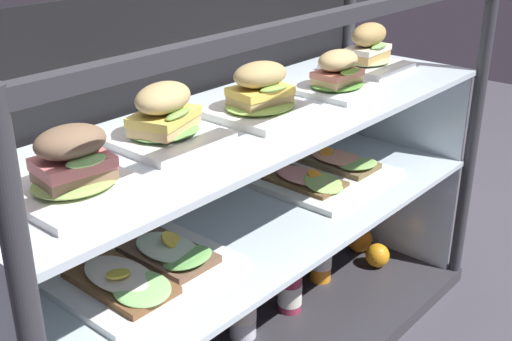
# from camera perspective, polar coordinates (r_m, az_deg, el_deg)

# --- Properties ---
(case_frame) EXTENTS (1.40, 0.46, 0.92)m
(case_frame) POSITION_cam_1_polar(r_m,az_deg,el_deg) (1.54, -3.63, 0.21)
(case_frame) COLOR #333338
(case_frame) RESTS_ON ground
(riser_lower_tier) EXTENTS (1.33, 0.39, 0.35)m
(riser_lower_tier) POSITION_cam_1_polar(r_m,az_deg,el_deg) (1.60, -0.00, -10.54)
(riser_lower_tier) COLOR silver
(riser_lower_tier) RESTS_ON case_base_deck
(shelf_lower_glass) EXTENTS (1.35, 0.41, 0.01)m
(shelf_lower_glass) POSITION_cam_1_polar(r_m,az_deg,el_deg) (1.50, -0.00, -4.86)
(shelf_lower_glass) COLOR silver
(shelf_lower_glass) RESTS_ON riser_lower_tier
(riser_upper_tier) EXTENTS (1.33, 0.39, 0.25)m
(riser_upper_tier) POSITION_cam_1_polar(r_m,az_deg,el_deg) (1.45, -0.00, -0.25)
(riser_upper_tier) COLOR silver
(riser_upper_tier) RESTS_ON shelf_lower_glass
(shelf_upper_glass) EXTENTS (1.35, 0.41, 0.01)m
(shelf_upper_glass) POSITION_cam_1_polar(r_m,az_deg,el_deg) (1.40, -0.00, 4.70)
(shelf_upper_glass) COLOR silver
(shelf_upper_glass) RESTS_ON riser_upper_tier
(plated_roll_sandwich_near_right_corner) EXTENTS (0.20, 0.20, 0.12)m
(plated_roll_sandwich_near_right_corner) POSITION_cam_1_polar(r_m,az_deg,el_deg) (1.04, -15.72, -0.04)
(plated_roll_sandwich_near_right_corner) COLOR white
(plated_roll_sandwich_near_right_corner) RESTS_ON shelf_upper_glass
(plated_roll_sandwich_far_right) EXTENTS (0.20, 0.20, 0.12)m
(plated_roll_sandwich_far_right) POSITION_cam_1_polar(r_m,az_deg,el_deg) (1.24, -8.05, 4.46)
(plated_roll_sandwich_far_right) COLOR white
(plated_roll_sandwich_far_right) RESTS_ON shelf_upper_glass
(plated_roll_sandwich_mid_right) EXTENTS (0.20, 0.20, 0.12)m
(plated_roll_sandwich_mid_right) POSITION_cam_1_polar(r_m,az_deg,el_deg) (1.38, 0.51, 6.58)
(plated_roll_sandwich_mid_right) COLOR white
(plated_roll_sandwich_mid_right) RESTS_ON shelf_upper_glass
(plated_roll_sandwich_mid_left) EXTENTS (0.18, 0.18, 0.10)m
(plated_roll_sandwich_mid_left) POSITION_cam_1_polar(r_m,az_deg,el_deg) (1.56, 7.19, 8.21)
(plated_roll_sandwich_mid_left) COLOR white
(plated_roll_sandwich_mid_left) RESTS_ON shelf_upper_glass
(plated_roll_sandwich_far_left) EXTENTS (0.19, 0.19, 0.12)m
(plated_roll_sandwich_far_left) POSITION_cam_1_polar(r_m,az_deg,el_deg) (1.78, 9.83, 10.22)
(plated_roll_sandwich_far_left) COLOR white
(plated_roll_sandwich_far_left) RESTS_ON shelf_upper_glass
(open_sandwich_tray_near_right_corner) EXTENTS (0.34, 0.29, 0.06)m
(open_sandwich_tray_near_right_corner) POSITION_cam_1_polar(r_m,az_deg,el_deg) (1.31, -9.80, -8.51)
(open_sandwich_tray_near_right_corner) COLOR white
(open_sandwich_tray_near_right_corner) RESTS_ON shelf_lower_glass
(open_sandwich_tray_mid_right) EXTENTS (0.34, 0.28, 0.06)m
(open_sandwich_tray_mid_right) POSITION_cam_1_polar(r_m,az_deg,el_deg) (1.72, 6.21, -0.25)
(open_sandwich_tray_mid_right) COLOR white
(open_sandwich_tray_mid_right) RESTS_ON shelf_lower_glass
(juice_bottle_back_right) EXTENTS (0.06, 0.06, 0.25)m
(juice_bottle_back_right) POSITION_cam_1_polar(r_m,az_deg,el_deg) (1.58, -5.81, -14.62)
(juice_bottle_back_right) COLOR gold
(juice_bottle_back_right) RESTS_ON case_base_deck
(juice_bottle_front_right_end) EXTENTS (0.07, 0.07, 0.23)m
(juice_bottle_front_right_end) POSITION_cam_1_polar(r_m,az_deg,el_deg) (1.69, -1.20, -11.70)
(juice_bottle_front_right_end) COLOR white
(juice_bottle_front_right_end) RESTS_ON case_base_deck
(juice_bottle_front_left_end) EXTENTS (0.07, 0.07, 0.20)m
(juice_bottle_front_left_end) POSITION_cam_1_polar(r_m,az_deg,el_deg) (1.79, 3.01, -10.17)
(juice_bottle_front_left_end) COLOR #9B2B49
(juice_bottle_front_left_end) RESTS_ON case_base_deck
(juice_bottle_front_second) EXTENTS (0.07, 0.07, 0.21)m
(juice_bottle_front_second) POSITION_cam_1_polar(r_m,az_deg,el_deg) (1.92, 5.75, -7.34)
(juice_bottle_front_second) COLOR orange
(juice_bottle_front_second) RESTS_ON case_base_deck
(orange_fruit_beside_bottles) EXTENTS (0.07, 0.07, 0.07)m
(orange_fruit_beside_bottles) POSITION_cam_1_polar(r_m,az_deg,el_deg) (2.04, 10.64, -7.35)
(orange_fruit_beside_bottles) COLOR orange
(orange_fruit_beside_bottles) RESTS_ON case_base_deck
(orange_fruit_near_left_post) EXTENTS (0.08, 0.08, 0.08)m
(orange_fruit_near_left_post) POSITION_cam_1_polar(r_m,az_deg,el_deg) (2.11, 9.07, -5.99)
(orange_fruit_near_left_post) COLOR orange
(orange_fruit_near_left_post) RESTS_ON case_base_deck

